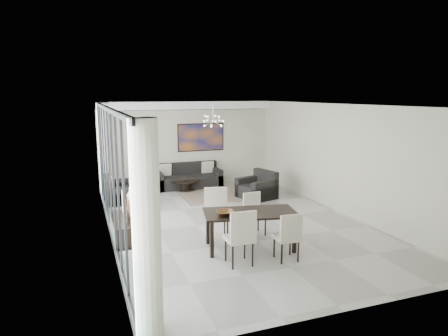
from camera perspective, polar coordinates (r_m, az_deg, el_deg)
name	(u,v)px	position (r m, az deg, el deg)	size (l,w,h in m)	color
room_shell	(251,164)	(9.94, 3.92, 0.64)	(6.00, 9.00, 2.90)	#A8A39B
window_wall	(114,172)	(9.13, -15.50, -0.49)	(0.37, 8.95, 2.90)	white
soffit	(188,105)	(13.71, -5.18, 8.90)	(5.98, 0.40, 0.26)	white
painting	(201,137)	(14.09, -3.31, 4.40)	(1.68, 0.04, 0.98)	#A95D17
chandelier	(213,121)	(12.09, -1.56, 6.73)	(0.66, 0.66, 0.71)	silver
rug	(219,195)	(12.63, -0.70, -3.89)	(2.33, 1.79, 0.01)	black
coffee_table	(185,184)	(13.34, -5.58, -2.32)	(0.99, 0.99, 0.35)	black
bowl_coffee	(183,178)	(13.36, -5.88, -1.50)	(0.22, 0.22, 0.07)	brown
sofa_main	(188,179)	(13.76, -5.15, -1.58)	(2.23, 0.91, 0.81)	black
loveseat	(118,193)	(12.38, -14.93, -3.41)	(0.81, 1.44, 0.72)	black
armchair	(258,189)	(12.30, 4.81, -2.98)	(1.17, 1.20, 0.83)	black
side_table	(119,186)	(12.76, -14.78, -2.56)	(0.37, 0.37, 0.51)	black
tv_console	(122,229)	(9.17, -14.37, -8.40)	(0.41, 1.46, 0.46)	black
television	(128,206)	(9.03, -13.50, -5.25)	(0.99, 0.13, 0.57)	gray
dining_table	(250,216)	(8.24, 3.75, -6.83)	(2.03, 1.30, 0.78)	black
dining_chair_sw	(241,234)	(7.42, 2.46, -9.40)	(0.50, 0.50, 1.08)	beige
dining_chair_se	(289,234)	(7.74, 9.22, -9.29)	(0.46, 0.46, 0.95)	beige
dining_chair_nw	(216,209)	(8.89, -1.09, -5.88)	(0.60, 0.60, 1.11)	beige
dining_chair_ne	(254,210)	(9.18, 4.25, -6.05)	(0.46, 0.46, 0.94)	beige
bowl_dining	(225,213)	(7.97, 0.17, -6.44)	(0.36, 0.36, 0.09)	brown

